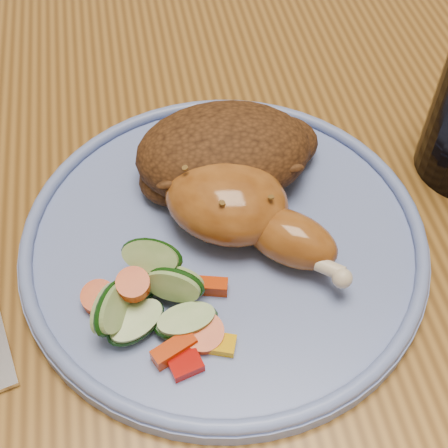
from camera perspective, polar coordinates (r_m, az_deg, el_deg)
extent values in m
plane|color=brown|center=(1.21, 1.72, -17.50)|extent=(4.00, 4.00, 0.00)
cube|color=brown|center=(0.59, 3.41, 8.89)|extent=(0.90, 1.40, 0.04)
cube|color=brown|center=(1.40, 13.03, 16.81)|extent=(0.06, 0.06, 0.71)
cube|color=#4C2D16|center=(1.20, -3.21, 15.88)|extent=(0.42, 0.42, 0.04)
cylinder|color=#4C2D16|center=(1.22, -9.92, 1.13)|extent=(0.04, 0.04, 0.41)
cylinder|color=#4C2D16|center=(1.47, -10.95, 11.79)|extent=(0.04, 0.04, 0.41)
cylinder|color=#4C2D16|center=(1.25, 6.68, 3.43)|extent=(0.04, 0.04, 0.41)
cylinder|color=#4C2D16|center=(1.50, 3.14, 13.56)|extent=(0.04, 0.04, 0.41)
cylinder|color=#6379BD|center=(0.46, 0.00, -1.61)|extent=(0.30, 0.30, 0.01)
torus|color=#6379BD|center=(0.46, 0.00, -0.78)|extent=(0.30, 0.30, 0.01)
ellipsoid|color=#98561F|center=(0.45, 0.22, 2.20)|extent=(0.12, 0.11, 0.05)
ellipsoid|color=#98561F|center=(0.44, 6.06, -1.30)|extent=(0.08, 0.08, 0.04)
sphere|color=beige|center=(0.42, 10.76, -4.89)|extent=(0.01, 0.01, 0.01)
ellipsoid|color=#472811|center=(0.48, -0.04, 6.56)|extent=(0.14, 0.10, 0.06)
ellipsoid|color=#472811|center=(0.50, 4.81, 7.32)|extent=(0.07, 0.05, 0.04)
ellipsoid|color=#472811|center=(0.48, -4.47, 4.09)|extent=(0.06, 0.05, 0.03)
cube|color=#A50A05|center=(0.40, -3.57, -12.63)|extent=(0.02, 0.02, 0.01)
cube|color=#E5A507|center=(0.41, -0.12, -10.96)|extent=(0.02, 0.02, 0.01)
cylinder|color=#D13B06|center=(0.41, -8.31, -5.48)|extent=(0.02, 0.02, 0.01)
cube|color=#D13B06|center=(0.41, -4.59, -11.38)|extent=(0.03, 0.02, 0.01)
cylinder|color=#D13B06|center=(0.43, -11.36, -6.64)|extent=(0.02, 0.03, 0.01)
cube|color=#D13B06|center=(0.43, -1.39, -5.70)|extent=(0.03, 0.02, 0.01)
cylinder|color=#D13B06|center=(0.41, -1.92, -9.96)|extent=(0.03, 0.03, 0.01)
cylinder|color=#9EBA79|center=(0.42, -6.62, -2.92)|extent=(0.05, 0.05, 0.04)
cylinder|color=#9EBA79|center=(0.42, -4.60, -5.42)|extent=(0.05, 0.04, 0.04)
cylinder|color=#9EBA79|center=(0.41, -3.46, -8.88)|extent=(0.04, 0.04, 0.02)
cylinder|color=#9EBA79|center=(0.41, -10.17, -7.50)|extent=(0.04, 0.05, 0.04)
cylinder|color=#9EBA79|center=(0.41, -8.08, -8.91)|extent=(0.05, 0.05, 0.02)
cylinder|color=#9EBA79|center=(0.43, -8.70, -6.30)|extent=(0.05, 0.05, 0.02)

